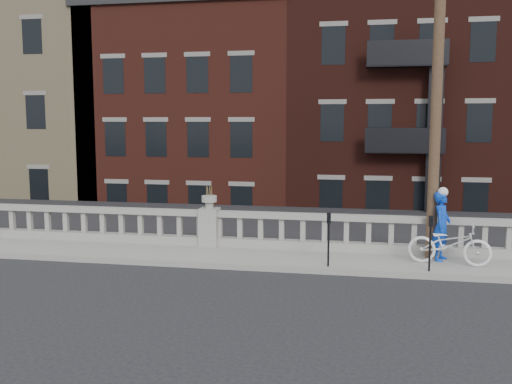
# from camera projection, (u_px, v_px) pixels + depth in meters

# --- Properties ---
(ground) EXTENTS (120.00, 120.00, 0.00)m
(ground) POSITION_uv_depth(u_px,v_px,m) (163.00, 289.00, 12.88)
(ground) COLOR black
(ground) RESTS_ON ground
(sidewalk) EXTENTS (32.00, 2.20, 0.15)m
(sidewalk) POSITION_uv_depth(u_px,v_px,m) (201.00, 255.00, 15.80)
(sidewalk) COLOR gray
(sidewalk) RESTS_ON ground
(balustrade) EXTENTS (28.00, 0.34, 1.03)m
(balustrade) POSITION_uv_depth(u_px,v_px,m) (210.00, 229.00, 16.65)
(balustrade) COLOR gray
(balustrade) RESTS_ON sidewalk
(planter_pedestal) EXTENTS (0.55, 0.55, 1.76)m
(planter_pedestal) POSITION_uv_depth(u_px,v_px,m) (210.00, 222.00, 16.63)
(planter_pedestal) COLOR gray
(planter_pedestal) RESTS_ON sidewalk
(lower_level) EXTENTS (80.00, 44.00, 20.80)m
(lower_level) POSITION_uv_depth(u_px,v_px,m) (301.00, 140.00, 34.92)
(lower_level) COLOR #605E59
(lower_level) RESTS_ON ground
(utility_pole) EXTENTS (1.60, 0.28, 10.00)m
(utility_pole) POSITION_uv_depth(u_px,v_px,m) (438.00, 64.00, 14.59)
(utility_pole) COLOR #422D1E
(utility_pole) RESTS_ON sidewalk
(parking_meter_c) EXTENTS (0.10, 0.09, 1.36)m
(parking_meter_c) POSITION_uv_depth(u_px,v_px,m) (329.00, 233.00, 14.19)
(parking_meter_c) COLOR black
(parking_meter_c) RESTS_ON sidewalk
(parking_meter_d) EXTENTS (0.10, 0.09, 1.36)m
(parking_meter_d) POSITION_uv_depth(u_px,v_px,m) (430.00, 237.00, 13.74)
(parking_meter_d) COLOR black
(parking_meter_d) RESTS_ON sidewalk
(bicycle) EXTENTS (2.10, 0.97, 1.07)m
(bicycle) POSITION_uv_depth(u_px,v_px,m) (449.00, 244.00, 14.43)
(bicycle) COLOR white
(bicycle) RESTS_ON sidewalk
(cyclist) EXTENTS (0.65, 0.78, 1.82)m
(cyclist) POSITION_uv_depth(u_px,v_px,m) (442.00, 226.00, 14.84)
(cyclist) COLOR #0C3BBE
(cyclist) RESTS_ON sidewalk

